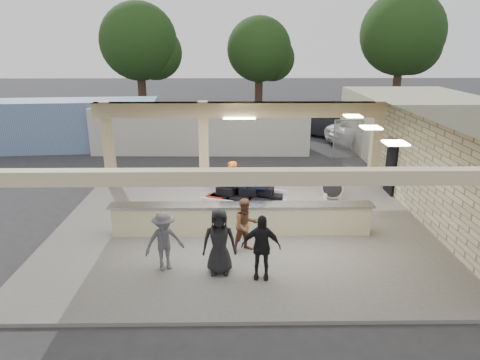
{
  "coord_description": "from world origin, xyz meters",
  "views": [
    {
      "loc": [
        -0.22,
        -12.84,
        5.89
      ],
      "look_at": [
        -0.03,
        1.0,
        1.38
      ],
      "focal_mm": 32.0,
      "sensor_mm": 36.0,
      "label": 1
    }
  ],
  "objects_px": {
    "luggage_cart": "(244,197)",
    "baggage_handler": "(231,187)",
    "passenger_a": "(246,225)",
    "container_white": "(201,129)",
    "car_white_b": "(428,128)",
    "baggage_counter": "(241,219)",
    "passenger_d": "(219,242)",
    "passenger_c": "(164,241)",
    "car_dark": "(326,125)",
    "drum_fan": "(333,187)",
    "container_blue": "(61,125)",
    "car_white_a": "(373,132)",
    "passenger_b": "(261,247)"
  },
  "relations": [
    {
      "from": "luggage_cart",
      "to": "container_blue",
      "type": "height_order",
      "value": "container_blue"
    },
    {
      "from": "luggage_cart",
      "to": "passenger_a",
      "type": "bearing_deg",
      "value": -70.05
    },
    {
      "from": "luggage_cart",
      "to": "car_white_b",
      "type": "distance_m",
      "value": 17.06
    },
    {
      "from": "drum_fan",
      "to": "passenger_b",
      "type": "xyz_separation_m",
      "value": [
        -3.09,
        -5.61,
        0.37
      ]
    },
    {
      "from": "baggage_counter",
      "to": "container_blue",
      "type": "xyz_separation_m",
      "value": [
        -9.95,
        11.51,
        0.81
      ]
    },
    {
      "from": "car_dark",
      "to": "car_white_a",
      "type": "bearing_deg",
      "value": -93.04
    },
    {
      "from": "passenger_b",
      "to": "container_white",
      "type": "bearing_deg",
      "value": 105.75
    },
    {
      "from": "car_white_a",
      "to": "passenger_a",
      "type": "bearing_deg",
      "value": 130.7
    },
    {
      "from": "passenger_a",
      "to": "container_blue",
      "type": "height_order",
      "value": "container_blue"
    },
    {
      "from": "passenger_b",
      "to": "passenger_a",
      "type": "bearing_deg",
      "value": 108.78
    },
    {
      "from": "drum_fan",
      "to": "car_dark",
      "type": "relative_size",
      "value": 0.2
    },
    {
      "from": "passenger_d",
      "to": "passenger_c",
      "type": "bearing_deg",
      "value": 170.83
    },
    {
      "from": "luggage_cart",
      "to": "baggage_handler",
      "type": "relative_size",
      "value": 1.55
    },
    {
      "from": "baggage_counter",
      "to": "passenger_c",
      "type": "bearing_deg",
      "value": -133.1
    },
    {
      "from": "passenger_b",
      "to": "container_blue",
      "type": "bearing_deg",
      "value": 131.72
    },
    {
      "from": "container_white",
      "to": "container_blue",
      "type": "xyz_separation_m",
      "value": [
        -7.91,
        0.51,
        0.12
      ]
    },
    {
      "from": "passenger_b",
      "to": "container_blue",
      "type": "relative_size",
      "value": 0.16
    },
    {
      "from": "baggage_counter",
      "to": "car_dark",
      "type": "relative_size",
      "value": 1.81
    },
    {
      "from": "luggage_cart",
      "to": "passenger_a",
      "type": "height_order",
      "value": "passenger_a"
    },
    {
      "from": "passenger_a",
      "to": "car_white_a",
      "type": "distance_m",
      "value": 15.88
    },
    {
      "from": "baggage_counter",
      "to": "passenger_a",
      "type": "height_order",
      "value": "passenger_a"
    },
    {
      "from": "car_white_a",
      "to": "container_blue",
      "type": "distance_m",
      "value": 18.0
    },
    {
      "from": "container_blue",
      "to": "drum_fan",
      "type": "bearing_deg",
      "value": -37.5
    },
    {
      "from": "passenger_a",
      "to": "passenger_c",
      "type": "distance_m",
      "value": 2.38
    },
    {
      "from": "car_white_a",
      "to": "passenger_b",
      "type": "bearing_deg",
      "value": 134.15
    },
    {
      "from": "passenger_a",
      "to": "passenger_b",
      "type": "height_order",
      "value": "passenger_b"
    },
    {
      "from": "car_white_a",
      "to": "container_blue",
      "type": "height_order",
      "value": "container_blue"
    },
    {
      "from": "baggage_handler",
      "to": "passenger_a",
      "type": "bearing_deg",
      "value": 3.82
    },
    {
      "from": "passenger_a",
      "to": "passenger_d",
      "type": "xyz_separation_m",
      "value": [
        -0.72,
        -1.21,
        0.09
      ]
    },
    {
      "from": "passenger_a",
      "to": "car_dark",
      "type": "bearing_deg",
      "value": 46.86
    },
    {
      "from": "drum_fan",
      "to": "container_blue",
      "type": "distance_m",
      "value": 15.98
    },
    {
      "from": "drum_fan",
      "to": "baggage_handler",
      "type": "xyz_separation_m",
      "value": [
        -3.86,
        -1.21,
        0.45
      ]
    },
    {
      "from": "luggage_cart",
      "to": "passenger_a",
      "type": "relative_size",
      "value": 1.81
    },
    {
      "from": "passenger_a",
      "to": "container_white",
      "type": "distance_m",
      "value": 12.39
    },
    {
      "from": "drum_fan",
      "to": "baggage_handler",
      "type": "relative_size",
      "value": 0.48
    },
    {
      "from": "baggage_handler",
      "to": "car_white_b",
      "type": "height_order",
      "value": "baggage_handler"
    },
    {
      "from": "baggage_handler",
      "to": "passenger_c",
      "type": "bearing_deg",
      "value": -28.1
    },
    {
      "from": "passenger_d",
      "to": "car_dark",
      "type": "distance_m",
      "value": 18.15
    },
    {
      "from": "drum_fan",
      "to": "car_dark",
      "type": "xyz_separation_m",
      "value": [
        2.11,
        11.68,
        0.17
      ]
    },
    {
      "from": "baggage_handler",
      "to": "container_blue",
      "type": "distance_m",
      "value": 13.71
    },
    {
      "from": "baggage_handler",
      "to": "passenger_b",
      "type": "bearing_deg",
      "value": 5.5
    },
    {
      "from": "passenger_d",
      "to": "car_white_b",
      "type": "bearing_deg",
      "value": 50.71
    },
    {
      "from": "luggage_cart",
      "to": "baggage_handler",
      "type": "xyz_separation_m",
      "value": [
        -0.43,
        0.72,
        0.11
      ]
    },
    {
      "from": "passenger_a",
      "to": "container_white",
      "type": "xyz_separation_m",
      "value": [
        -2.14,
        12.2,
        0.37
      ]
    },
    {
      "from": "passenger_d",
      "to": "car_dark",
      "type": "xyz_separation_m",
      "value": [
        6.25,
        17.04,
        -0.23
      ]
    },
    {
      "from": "container_white",
      "to": "baggage_counter",
      "type": "bearing_deg",
      "value": -78.16
    },
    {
      "from": "drum_fan",
      "to": "passenger_b",
      "type": "relative_size",
      "value": 0.53
    },
    {
      "from": "passenger_b",
      "to": "passenger_c",
      "type": "xyz_separation_m",
      "value": [
        -2.5,
        0.44,
        -0.04
      ]
    },
    {
      "from": "luggage_cart",
      "to": "passenger_d",
      "type": "bearing_deg",
      "value": -81.82
    },
    {
      "from": "baggage_handler",
      "to": "container_white",
      "type": "bearing_deg",
      "value": -174.03
    }
  ]
}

